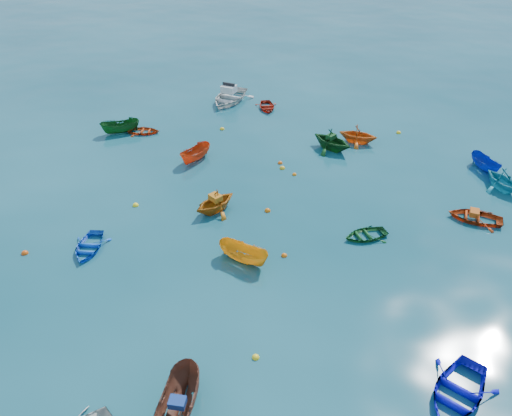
# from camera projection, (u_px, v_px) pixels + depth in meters

# --- Properties ---
(ground) EXTENTS (160.00, 160.00, 0.00)m
(ground) POSITION_uv_depth(u_px,v_px,m) (245.00, 268.00, 25.71)
(ground) COLOR #0A3A49
(ground) RESTS_ON ground
(dinghy_blue_sw) EXTENTS (2.12, 2.87, 0.58)m
(dinghy_blue_sw) POSITION_uv_depth(u_px,v_px,m) (89.00, 249.00, 27.01)
(dinghy_blue_sw) COLOR blue
(dinghy_blue_sw) RESTS_ON ground
(sampan_brown_mid) EXTENTS (1.43, 3.51, 1.34)m
(sampan_brown_mid) POSITION_uv_depth(u_px,v_px,m) (180.00, 412.00, 18.86)
(sampan_brown_mid) COLOR brown
(sampan_brown_mid) RESTS_ON ground
(dinghy_blue_se) EXTENTS (4.17, 4.49, 0.76)m
(dinghy_blue_se) POSITION_uv_depth(u_px,v_px,m) (456.00, 396.00, 19.43)
(dinghy_blue_se) COLOR #1110D0
(dinghy_blue_se) RESTS_ON ground
(dinghy_orange_w) EXTENTS (3.65, 3.70, 1.48)m
(dinghy_orange_w) POSITION_uv_depth(u_px,v_px,m) (216.00, 211.00, 30.09)
(dinghy_orange_w) COLOR #BB6411
(dinghy_orange_w) RESTS_ON ground
(sampan_yellow_mid) EXTENTS (3.14, 2.25, 1.14)m
(sampan_yellow_mid) POSITION_uv_depth(u_px,v_px,m) (244.00, 261.00, 26.19)
(sampan_yellow_mid) COLOR orange
(sampan_yellow_mid) RESTS_ON ground
(dinghy_green_e) EXTENTS (3.02, 2.66, 0.52)m
(dinghy_green_e) POSITION_uv_depth(u_px,v_px,m) (365.00, 237.00, 27.92)
(dinghy_green_e) COLOR #124F20
(dinghy_green_e) RESTS_ON ground
(dinghy_cyan_se) EXTENTS (3.40, 3.59, 1.49)m
(dinghy_cyan_se) POSITION_uv_depth(u_px,v_px,m) (501.00, 189.00, 32.19)
(dinghy_cyan_se) COLOR teal
(dinghy_cyan_se) RESTS_ON ground
(dinghy_red_nw) EXTENTS (2.53, 1.86, 0.51)m
(dinghy_red_nw) POSITION_uv_depth(u_px,v_px,m) (144.00, 133.00, 39.07)
(dinghy_red_nw) COLOR #B4380F
(dinghy_red_nw) RESTS_ON ground
(sampan_orange_n) EXTENTS (2.34, 3.09, 1.13)m
(sampan_orange_n) POSITION_uv_depth(u_px,v_px,m) (196.00, 160.00, 35.36)
(sampan_orange_n) COLOR #D24113
(sampan_orange_n) RESTS_ON ground
(dinghy_green_n) EXTENTS (4.14, 4.05, 1.65)m
(dinghy_green_n) POSITION_uv_depth(u_px,v_px,m) (331.00, 149.00, 36.78)
(dinghy_green_n) COLOR #0F4215
(dinghy_green_n) RESTS_ON ground
(dinghy_red_ne) EXTENTS (3.45, 2.82, 0.63)m
(dinghy_red_ne) POSITION_uv_depth(u_px,v_px,m) (474.00, 220.00, 29.30)
(dinghy_red_ne) COLOR #B0360E
(dinghy_red_ne) RESTS_ON ground
(sampan_blue_far) EXTENTS (1.98, 2.96, 1.07)m
(sampan_blue_far) POSITION_uv_depth(u_px,v_px,m) (484.00, 170.00, 34.23)
(sampan_blue_far) COLOR #0D25A8
(sampan_blue_far) RESTS_ON ground
(dinghy_red_far) EXTENTS (2.43, 3.01, 0.55)m
(dinghy_red_far) POSITION_uv_depth(u_px,v_px,m) (267.00, 109.00, 43.08)
(dinghy_red_far) COLOR #A51E0D
(dinghy_red_far) RESTS_ON ground
(dinghy_orange_far) EXTENTS (3.37, 3.10, 1.49)m
(dinghy_orange_far) POSITION_uv_depth(u_px,v_px,m) (357.00, 142.00, 37.70)
(dinghy_orange_far) COLOR #D45C14
(dinghy_orange_far) RESTS_ON ground
(sampan_green_far) EXTENTS (3.20, 2.39, 1.17)m
(sampan_green_far) POSITION_uv_depth(u_px,v_px,m) (121.00, 133.00, 39.08)
(sampan_green_far) COLOR #114B19
(sampan_green_far) RESTS_ON ground
(motorboat_white) EXTENTS (4.74, 5.63, 1.60)m
(motorboat_white) POSITION_uv_depth(u_px,v_px,m) (229.00, 101.00, 44.45)
(motorboat_white) COLOR silver
(motorboat_white) RESTS_ON ground
(tarp_blue_a) EXTENTS (0.64, 0.49, 0.30)m
(tarp_blue_a) POSITION_uv_depth(u_px,v_px,m) (177.00, 402.00, 18.28)
(tarp_blue_a) COLOR navy
(tarp_blue_a) RESTS_ON sampan_brown_mid
(tarp_orange_a) EXTENTS (0.92, 0.90, 0.36)m
(tarp_orange_a) POSITION_uv_depth(u_px,v_px,m) (215.00, 198.00, 29.61)
(tarp_orange_a) COLOR #C66C14
(tarp_orange_a) RESTS_ON dinghy_orange_w
(tarp_green_b) EXTENTS (0.79, 0.83, 0.32)m
(tarp_green_b) POSITION_uv_depth(u_px,v_px,m) (331.00, 137.00, 36.28)
(tarp_green_b) COLOR #104117
(tarp_green_b) RESTS_ON dinghy_green_n
(tarp_orange_b) EXTENTS (0.65, 0.77, 0.32)m
(tarp_orange_b) POSITION_uv_depth(u_px,v_px,m) (474.00, 213.00, 29.06)
(tarp_orange_b) COLOR #C15313
(tarp_orange_b) RESTS_ON dinghy_red_ne
(buoy_or_a) EXTENTS (0.37, 0.37, 0.37)m
(buoy_or_a) POSITION_uv_depth(u_px,v_px,m) (25.00, 254.00, 26.70)
(buoy_or_a) COLOR #D4480B
(buoy_or_a) RESTS_ON ground
(buoy_ye_a) EXTENTS (0.32, 0.32, 0.32)m
(buoy_ye_a) POSITION_uv_depth(u_px,v_px,m) (256.00, 358.00, 20.97)
(buoy_ye_a) COLOR yellow
(buoy_ye_a) RESTS_ON ground
(buoy_or_b) EXTENTS (0.32, 0.32, 0.32)m
(buoy_or_b) POSITION_uv_depth(u_px,v_px,m) (284.00, 256.00, 26.54)
(buoy_or_b) COLOR #D75F0B
(buoy_or_b) RESTS_ON ground
(buoy_ye_b) EXTENTS (0.37, 0.37, 0.37)m
(buoy_ye_b) POSITION_uv_depth(u_px,v_px,m) (136.00, 206.00, 30.54)
(buoy_ye_b) COLOR yellow
(buoy_ye_b) RESTS_ON ground
(buoy_or_c) EXTENTS (0.37, 0.37, 0.37)m
(buoy_or_c) POSITION_uv_depth(u_px,v_px,m) (268.00, 211.00, 30.05)
(buoy_or_c) COLOR #D05F0B
(buoy_or_c) RESTS_ON ground
(buoy_ye_c) EXTENTS (0.38, 0.38, 0.38)m
(buoy_ye_c) POSITION_uv_depth(u_px,v_px,m) (282.00, 168.00, 34.37)
(buoy_ye_c) COLOR gold
(buoy_ye_c) RESTS_ON ground
(buoy_or_d) EXTENTS (0.30, 0.30, 0.30)m
(buoy_or_d) POSITION_uv_depth(u_px,v_px,m) (294.00, 175.00, 33.65)
(buoy_or_d) COLOR orange
(buoy_or_d) RESTS_ON ground
(buoy_ye_d) EXTENTS (0.37, 0.37, 0.37)m
(buoy_ye_d) POSITION_uv_depth(u_px,v_px,m) (222.00, 129.00, 39.59)
(buoy_ye_d) COLOR yellow
(buoy_ye_d) RESTS_ON ground
(buoy_or_e) EXTENTS (0.35, 0.35, 0.35)m
(buoy_or_e) POSITION_uv_depth(u_px,v_px,m) (280.00, 163.00, 34.97)
(buoy_or_e) COLOR #D3500B
(buoy_or_e) RESTS_ON ground
(buoy_ye_e) EXTENTS (0.37, 0.37, 0.37)m
(buoy_ye_e) POSITION_uv_depth(u_px,v_px,m) (399.00, 133.00, 39.04)
(buoy_ye_e) COLOR yellow
(buoy_ye_e) RESTS_ON ground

